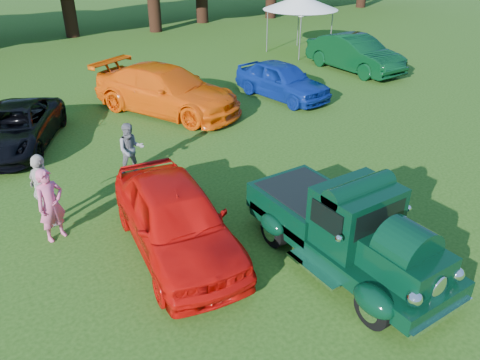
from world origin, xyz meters
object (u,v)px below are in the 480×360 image
back_car_green (355,54)px  spectator_pink (51,205)px  red_convertible (176,218)px  back_car_orange (167,90)px  spectator_grey (131,149)px  hero_pickup (345,229)px  canopy_tent (301,3)px  back_car_black (15,128)px  back_car_blue (282,80)px  spectator_white (44,191)px

back_car_green → spectator_pink: (-15.37, -6.28, 0.01)m
red_convertible → back_car_orange: bearing=73.4°
spectator_grey → hero_pickup: bearing=-59.5°
back_car_green → canopy_tent: (0.27, 4.42, 1.76)m
red_convertible → back_car_black: size_ratio=0.97×
hero_pickup → back_car_orange: bearing=84.7°
hero_pickup → red_convertible: bearing=139.6°
back_car_blue → red_convertible: bearing=-147.1°
back_car_black → spectator_white: bearing=-65.2°
spectator_pink → spectator_white: size_ratio=0.95×
back_car_blue → hero_pickup: bearing=-128.6°
hero_pickup → back_car_blue: size_ratio=1.10×
red_convertible → back_car_orange: (3.51, 7.78, 0.06)m
back_car_blue → canopy_tent: size_ratio=0.95×
back_car_green → spectator_grey: 13.55m
back_car_black → spectator_pink: bearing=-65.0°
spectator_grey → canopy_tent: size_ratio=0.34×
back_car_blue → canopy_tent: bearing=38.2°
back_car_orange → spectator_pink: size_ratio=3.44×
back_car_black → canopy_tent: size_ratio=1.05×
back_car_green → spectator_white: bearing=-160.4°
hero_pickup → red_convertible: 3.39m
spectator_pink → canopy_tent: 19.04m
red_convertible → spectator_white: size_ratio=2.57×
spectator_grey → canopy_tent: bearing=45.4°
back_car_black → red_convertible: bearing=-49.1°
hero_pickup → back_car_blue: 10.54m
spectator_white → back_car_blue: bearing=-82.0°
back_car_green → canopy_tent: bearing=85.8°
red_convertible → canopy_tent: (13.64, 12.53, 1.81)m
spectator_pink → back_car_orange: bearing=30.2°
back_car_green → spectator_grey: back_car_green is taller
red_convertible → back_car_orange: size_ratio=0.79×
spectator_pink → spectator_grey: size_ratio=1.12×
spectator_white → hero_pickup: bearing=-150.9°
back_car_blue → spectator_pink: size_ratio=2.52×
back_car_black → canopy_tent: 16.31m
back_car_blue → spectator_grey: (-7.50, -3.05, 0.03)m
hero_pickup → canopy_tent: size_ratio=1.04×
spectator_white → back_car_orange: bearing=-61.4°
back_car_black → spectator_pink: 5.63m
canopy_tent → red_convertible: bearing=-137.4°
hero_pickup → canopy_tent: bearing=53.1°
back_car_green → back_car_blue: bearing=-166.9°
spectator_grey → spectator_white: size_ratio=0.85×
red_convertible → spectator_pink: 2.71m
back_car_black → spectator_pink: (-0.27, -5.62, 0.19)m
spectator_grey → spectator_white: 2.86m
red_convertible → back_car_blue: bearing=48.0°
red_convertible → back_car_green: back_car_green is taller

